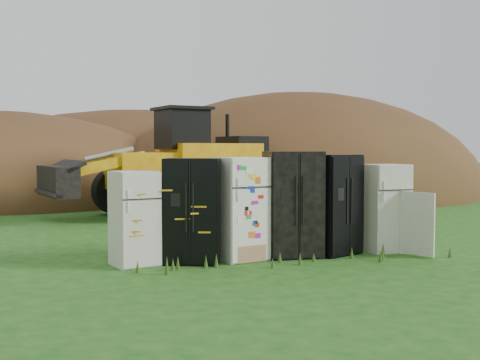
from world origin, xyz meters
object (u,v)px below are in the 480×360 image
object	(u,v)px
fridge_black_right	(331,204)
wheel_loader	(157,161)
fridge_black_side	(193,210)
fridge_dark_mid	(293,204)
fridge_open_door	(385,208)
fridge_leftmost	(134,218)
fridge_sticker	(240,208)

from	to	relation	value
fridge_black_right	wheel_loader	bearing A→B (deg)	81.61
fridge_black_side	fridge_dark_mid	size ratio (longest dim) A/B	0.94
wheel_loader	fridge_open_door	bearing A→B (deg)	-79.07
fridge_leftmost	fridge_black_side	xyz separation A→B (m)	(1.02, -0.05, 0.11)
fridge_leftmost	fridge_dark_mid	distance (m)	2.93
fridge_black_side	fridge_sticker	distance (m)	0.89
fridge_dark_mid	fridge_sticker	bearing A→B (deg)	-172.95
fridge_dark_mid	fridge_black_right	distance (m)	0.80
wheel_loader	fridge_black_side	bearing A→B (deg)	-107.37
fridge_leftmost	fridge_black_right	bearing A→B (deg)	-13.87
fridge_leftmost	fridge_black_side	size ratio (longest dim) A/B	0.88
fridge_dark_mid	fridge_open_door	xyz separation A→B (m)	(1.96, 0.01, -0.13)
fridge_dark_mid	fridge_leftmost	bearing A→B (deg)	-173.81
fridge_black_side	fridge_open_door	distance (m)	3.87
fridge_leftmost	fridge_sticker	xyz separation A→B (m)	(1.90, -0.03, 0.11)
wheel_loader	fridge_dark_mid	bearing A→B (deg)	-92.80
fridge_black_right	wheel_loader	world-z (taller)	wheel_loader
fridge_sticker	fridge_black_side	bearing A→B (deg)	168.17
fridge_leftmost	fridge_open_door	xyz separation A→B (m)	(4.88, -0.01, 0.04)
fridge_leftmost	fridge_black_right	distance (m)	3.73
fridge_sticker	fridge_open_door	xyz separation A→B (m)	(2.98, 0.02, -0.08)
fridge_dark_mid	wheel_loader	xyz separation A→B (m)	(-1.29, 7.46, 0.65)
fridge_sticker	fridge_dark_mid	distance (m)	1.03
fridge_black_right	wheel_loader	size ratio (longest dim) A/B	0.28
fridge_sticker	fridge_open_door	distance (m)	2.99
fridge_dark_mid	fridge_open_door	size ratio (longest dim) A/B	1.15
fridge_black_side	fridge_black_right	world-z (taller)	fridge_black_right
fridge_black_side	fridge_open_door	xyz separation A→B (m)	(3.87, 0.04, -0.07)
fridge_black_right	wheel_loader	xyz separation A→B (m)	(-2.09, 7.43, 0.68)
fridge_black_right	fridge_open_door	size ratio (longest dim) A/B	1.11
fridge_black_side	fridge_dark_mid	world-z (taller)	fridge_dark_mid
fridge_sticker	fridge_black_right	world-z (taller)	fridge_black_right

